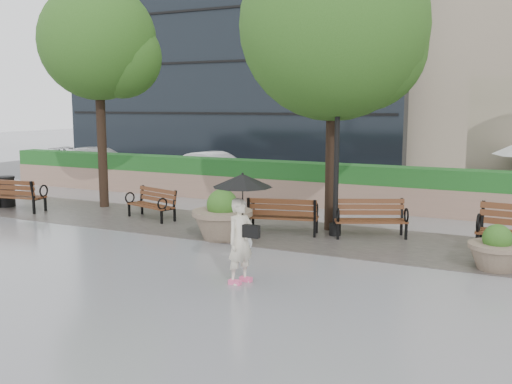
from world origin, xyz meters
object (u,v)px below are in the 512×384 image
at_px(planter_left, 222,220).
at_px(planter_right, 496,252).
at_px(bench_0, 16,202).
at_px(trash_bin, 6,192).
at_px(bench_3, 370,227).
at_px(bench_1, 152,210).
at_px(bench_2, 283,223).
at_px(car_right, 215,167).
at_px(car_left, 101,162).
at_px(pedestrian, 242,217).
at_px(lamppost, 337,159).

xyz_separation_m(planter_left, planter_right, (5.96, 0.05, -0.12)).
height_order(planter_left, planter_right, planter_left).
bearing_deg(bench_0, planter_left, 168.99).
relative_size(bench_0, trash_bin, 2.08).
distance_m(bench_3, planter_right, 3.29).
relative_size(bench_1, planter_left, 1.18).
bearing_deg(bench_2, bench_0, -9.20).
relative_size(bench_1, bench_2, 0.93).
xyz_separation_m(planter_right, car_right, (-11.12, 8.58, 0.27)).
height_order(trash_bin, car_left, car_left).
relative_size(bench_1, car_right, 0.45).
bearing_deg(planter_right, trash_bin, 176.74).
bearing_deg(bench_1, car_left, 155.58).
distance_m(planter_right, car_left, 18.77).
bearing_deg(planter_right, bench_0, 178.32).
bearing_deg(bench_1, bench_3, 21.58).
height_order(car_right, pedestrian, pedestrian).
height_order(lamppost, pedestrian, lamppost).
distance_m(bench_0, pedestrian, 9.81).
bearing_deg(planter_left, bench_0, 176.54).
xyz_separation_m(lamppost, pedestrian, (-0.34, -4.25, -0.68)).
xyz_separation_m(bench_0, car_right, (2.13, 8.19, 0.33)).
xyz_separation_m(planter_right, pedestrian, (-4.02, -2.82, 0.83)).
relative_size(bench_2, bench_3, 1.00).
height_order(bench_0, bench_2, bench_0).
xyz_separation_m(bench_0, car_left, (-3.59, 7.90, 0.35)).
height_order(planter_right, car_left, car_left).
distance_m(car_left, pedestrian, 16.97).
bearing_deg(bench_0, lamppost, 178.63).
distance_m(bench_2, bench_3, 2.09).
height_order(bench_1, planter_right, planter_right).
bearing_deg(bench_1, planter_left, -5.25).
relative_size(car_left, car_right, 1.17).
height_order(planter_left, trash_bin, planter_left).
bearing_deg(bench_3, bench_0, 161.67).
distance_m(bench_1, trash_bin, 5.23).
height_order(planter_right, lamppost, lamppost).
relative_size(bench_1, lamppost, 0.40).
relative_size(planter_left, lamppost, 0.34).
bearing_deg(lamppost, car_left, 152.48).
bearing_deg(bench_3, lamppost, 167.87).
height_order(bench_3, lamppost, lamppost).
height_order(bench_1, bench_2, bench_2).
bearing_deg(car_left, pedestrian, -139.77).
relative_size(planter_right, trash_bin, 1.18).
bearing_deg(planter_left, bench_3, 28.29).
bearing_deg(pedestrian, car_right, 53.36).
distance_m(bench_0, bench_3, 10.45).
relative_size(bench_3, car_right, 0.48).
xyz_separation_m(bench_2, pedestrian, (0.86, -3.87, 0.91)).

